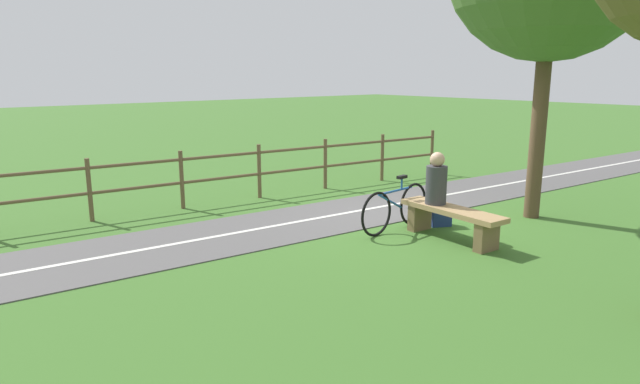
# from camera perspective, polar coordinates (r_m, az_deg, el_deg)

# --- Properties ---
(ground_plane) EXTENTS (80.00, 80.00, 0.00)m
(ground_plane) POSITION_cam_1_polar(r_m,az_deg,el_deg) (10.04, 8.75, -2.76)
(ground_plane) COLOR #3D6B28
(paved_path) EXTENTS (5.13, 36.04, 0.02)m
(paved_path) POSITION_cam_1_polar(r_m,az_deg,el_deg) (8.69, -15.66, -5.42)
(paved_path) COLOR #565454
(paved_path) RESTS_ON ground_plane
(path_centre_line) EXTENTS (2.87, 31.89, 0.00)m
(path_centre_line) POSITION_cam_1_polar(r_m,az_deg,el_deg) (8.69, -15.66, -5.36)
(path_centre_line) COLOR silver
(path_centre_line) RESTS_ON paved_path
(bench) EXTENTS (1.85, 0.59, 0.51)m
(bench) POSITION_cam_1_polar(r_m,az_deg,el_deg) (8.87, 13.47, -2.61)
(bench) COLOR #A88456
(bench) RESTS_ON ground_plane
(person_seated) EXTENTS (0.36, 0.36, 0.84)m
(person_seated) POSITION_cam_1_polar(r_m,az_deg,el_deg) (8.98, 11.97, 1.12)
(person_seated) COLOR #38383D
(person_seated) RESTS_ON bench
(bicycle) EXTENTS (0.20, 1.73, 0.91)m
(bicycle) POSITION_cam_1_polar(r_m,az_deg,el_deg) (9.22, 7.84, -1.62)
(bicycle) COLOR black
(bicycle) RESTS_ON ground_plane
(backpack) EXTENTS (0.37, 0.41, 0.37)m
(backpack) POSITION_cam_1_polar(r_m,az_deg,el_deg) (9.68, 12.31, -2.36)
(backpack) COLOR navy
(backpack) RESTS_ON ground_plane
(fence_roadside) EXTENTS (1.60, 15.08, 1.13)m
(fence_roadside) POSITION_cam_1_polar(r_m,az_deg,el_deg) (10.62, -18.41, 1.25)
(fence_roadside) COLOR brown
(fence_roadside) RESTS_ON ground_plane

